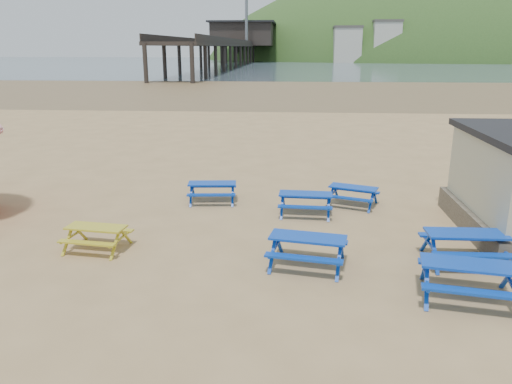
{
  "coord_description": "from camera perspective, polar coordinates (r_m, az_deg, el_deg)",
  "views": [
    {
      "loc": [
        1.54,
        -13.82,
        5.48
      ],
      "look_at": [
        0.4,
        1.5,
        1.0
      ],
      "focal_mm": 35.0,
      "sensor_mm": 36.0,
      "label": 1
    }
  ],
  "objects": [
    {
      "name": "picnic_table_blue_f",
      "position": [
        14.2,
        22.77,
        -5.91
      ],
      "size": [
        2.06,
        1.67,
        0.86
      ],
      "rotation": [
        0.0,
        0.0,
        0.01
      ],
      "color": "#0731B3",
      "rests_on": "ground"
    },
    {
      "name": "wet_sand",
      "position": [
        69.06,
        3.05,
        11.67
      ],
      "size": [
        400.0,
        400.0,
        0.0
      ],
      "primitive_type": "plane",
      "color": "brown",
      "rests_on": "ground"
    },
    {
      "name": "picnic_table_blue_c",
      "position": [
        16.96,
        5.67,
        -1.35
      ],
      "size": [
        1.85,
        1.52,
        0.75
      ],
      "rotation": [
        0.0,
        0.0,
        -0.05
      ],
      "color": "#0731B3",
      "rests_on": "ground"
    },
    {
      "name": "picnic_table_yellow",
      "position": [
        14.68,
        -17.72,
        -5.02
      ],
      "size": [
        1.79,
        1.52,
        0.69
      ],
      "rotation": [
        0.0,
        0.0,
        -0.13
      ],
      "color": "gold",
      "rests_on": "ground"
    },
    {
      "name": "headland_town",
      "position": [
        259.53,
        24.72,
        11.4
      ],
      "size": [
        264.0,
        144.0,
        108.0
      ],
      "color": "#2D4C1E",
      "rests_on": "ground"
    },
    {
      "name": "picnic_table_blue_e",
      "position": [
        12.29,
        23.03,
        -9.37
      ],
      "size": [
        2.33,
        2.01,
        0.87
      ],
      "rotation": [
        0.0,
        0.0,
        -0.18
      ],
      "color": "#0731B3",
      "rests_on": "ground"
    },
    {
      "name": "sea",
      "position": [
        183.91,
        3.92,
        14.5
      ],
      "size": [
        400.0,
        400.0,
        0.0
      ],
      "primitive_type": "plane",
      "color": "#42525E",
      "rests_on": "ground"
    },
    {
      "name": "ground",
      "position": [
        14.95,
        -1.95,
        -5.26
      ],
      "size": [
        400.0,
        400.0,
        0.0
      ],
      "primitive_type": "plane",
      "color": "tan",
      "rests_on": "ground"
    },
    {
      "name": "picnic_table_blue_b",
      "position": [
        18.16,
        11.02,
        -0.46
      ],
      "size": [
        2.03,
        1.84,
        0.7
      ],
      "rotation": [
        0.0,
        0.0,
        -0.36
      ],
      "color": "#0731B3",
      "rests_on": "ground"
    },
    {
      "name": "pier",
      "position": [
        193.05,
        -1.59,
        16.23
      ],
      "size": [
        24.0,
        220.0,
        39.29
      ],
      "color": "black",
      "rests_on": "ground"
    },
    {
      "name": "picnic_table_blue_a",
      "position": [
        18.33,
        -5.01,
        -0.02
      ],
      "size": [
        1.85,
        1.54,
        0.72
      ],
      "rotation": [
        0.0,
        0.0,
        0.09
      ],
      "color": "#0731B3",
      "rests_on": "ground"
    },
    {
      "name": "picnic_table_blue_d",
      "position": [
        13.03,
        5.91,
        -6.74
      ],
      "size": [
        2.2,
        1.89,
        0.82
      ],
      "rotation": [
        0.0,
        0.0,
        -0.18
      ],
      "color": "#0731B3",
      "rests_on": "ground"
    }
  ]
}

